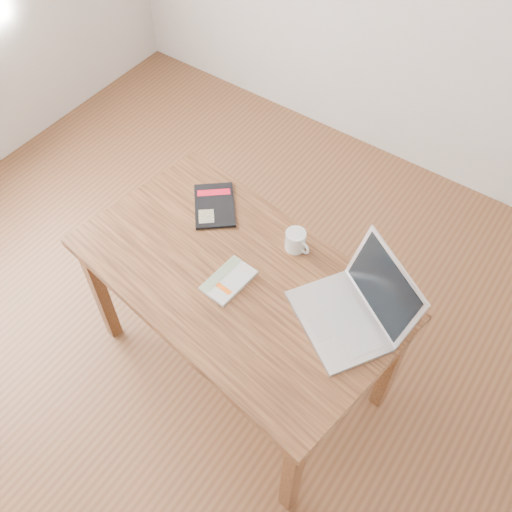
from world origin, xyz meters
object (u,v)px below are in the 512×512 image
Objects in this scene: laptop at (354,309)px; coffee_mug at (296,241)px; white_guidebook at (229,281)px; desk at (237,289)px; black_guidebook at (214,205)px.

laptop is 0.38m from coffee_mug.
white_guidebook is 0.32m from coffee_mug.
laptop is 4.18× the size of coffee_mug.
desk is 6.49× the size of white_guidebook.
coffee_mug is (0.11, 0.25, 0.14)m from desk.
desk is 11.79× the size of coffee_mug.
coffee_mug is at bearing -39.11° from black_guidebook.
black_guidebook is 0.61× the size of laptop.
laptop reaches higher than desk.
white_guidebook is 0.40m from black_guidebook.
white_guidebook is at bearing -84.76° from black_guidebook.
white_guidebook is at bearing -92.36° from desk.
desk is at bearing -99.83° from coffee_mug.
black_guidebook is at bearing -164.56° from coffee_mug.
white_guidebook is at bearing -131.45° from laptop.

